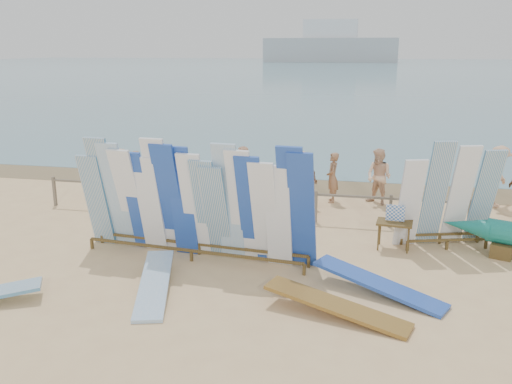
% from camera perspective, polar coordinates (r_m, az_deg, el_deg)
% --- Properties ---
extents(ground, '(160.00, 160.00, 0.00)m').
position_cam_1_polar(ground, '(12.73, -4.24, -6.71)').
color(ground, '#DBB57E').
rests_on(ground, ground).
extents(ocean, '(320.00, 240.00, 0.02)m').
position_cam_1_polar(ocean, '(139.46, 11.00, 12.71)').
color(ocean, slate).
rests_on(ocean, ground).
extents(wet_sand_strip, '(40.00, 2.60, 0.01)m').
position_cam_1_polar(wet_sand_strip, '(19.42, 1.71, 0.95)').
color(wet_sand_strip, olive).
rests_on(wet_sand_strip, ground).
extents(distant_ship, '(45.00, 8.00, 14.00)m').
position_cam_1_polar(distant_ship, '(191.96, 7.79, 14.95)').
color(distant_ship, '#999EA3').
rests_on(distant_ship, ocean).
extents(fence, '(12.08, 0.08, 0.90)m').
position_cam_1_polar(fence, '(15.29, -1.14, -0.46)').
color(fence, '#6E6353').
rests_on(fence, ground).
extents(main_surfboard_rack, '(5.63, 1.29, 2.80)m').
position_cam_1_polar(main_surfboard_rack, '(12.26, -6.51, -1.39)').
color(main_surfboard_rack, brown).
rests_on(main_surfboard_rack, ground).
extents(side_surfboard_rack, '(2.44, 1.32, 2.66)m').
position_cam_1_polar(side_surfboard_rack, '(13.68, 19.56, -0.69)').
color(side_surfboard_rack, brown).
rests_on(side_surfboard_rack, ground).
extents(vendor_table, '(0.88, 0.66, 1.10)m').
position_cam_1_polar(vendor_table, '(13.41, 14.31, -4.35)').
color(vendor_table, brown).
rests_on(vendor_table, ground).
extents(flat_board_c, '(2.73, 1.32, 0.41)m').
position_cam_1_polar(flat_board_c, '(10.13, 8.41, -12.79)').
color(flat_board_c, olive).
rests_on(flat_board_c, ground).
extents(flat_board_a, '(1.30, 2.74, 0.34)m').
position_cam_1_polar(flat_board_a, '(11.16, -10.59, -10.17)').
color(flat_board_a, '#84AFD4').
rests_on(flat_board_a, ground).
extents(flat_board_d, '(2.67, 1.64, 0.44)m').
position_cam_1_polar(flat_board_d, '(11.08, 12.71, -10.47)').
color(flat_board_d, '#2248AC').
rests_on(flat_board_d, ground).
extents(beach_chair_left, '(0.74, 0.76, 0.97)m').
position_cam_1_polar(beach_chair_left, '(15.74, 3.78, -1.35)').
color(beach_chair_left, red).
rests_on(beach_chair_left, ground).
extents(beach_chair_right, '(0.71, 0.73, 0.92)m').
position_cam_1_polar(beach_chair_right, '(16.40, 0.78, -0.70)').
color(beach_chair_right, red).
rests_on(beach_chair_right, ground).
extents(stroller, '(0.66, 0.81, 0.96)m').
position_cam_1_polar(stroller, '(15.72, 3.64, -0.99)').
color(stroller, red).
rests_on(stroller, ground).
extents(beachgoer_9, '(0.99, 1.31, 1.88)m').
position_cam_1_polar(beachgoer_9, '(17.85, 24.12, 1.49)').
color(beachgoer_9, tan).
rests_on(beachgoer_9, ground).
extents(beachgoer_6, '(0.72, 0.98, 1.81)m').
position_cam_1_polar(beachgoer_6, '(16.02, 4.59, 1.21)').
color(beachgoer_6, tan).
rests_on(beachgoer_6, ground).
extents(beachgoer_7, '(0.36, 0.60, 1.57)m').
position_cam_1_polar(beachgoer_7, '(17.02, 8.06, 1.52)').
color(beachgoer_7, '#8C6042').
rests_on(beachgoer_7, ground).
extents(beachgoer_0, '(0.59, 0.84, 1.57)m').
position_cam_1_polar(beachgoer_0, '(18.11, -14.02, 2.02)').
color(beachgoer_0, tan).
rests_on(beachgoer_0, ground).
extents(beachgoer_1, '(0.34, 0.59, 1.58)m').
position_cam_1_polar(beachgoer_1, '(17.49, -12.27, 1.70)').
color(beachgoer_1, '#8C6042').
rests_on(beachgoer_1, ground).
extents(beachgoer_5, '(1.45, 0.55, 1.54)m').
position_cam_1_polar(beachgoer_5, '(18.23, -1.34, 2.51)').
color(beachgoer_5, beige).
rests_on(beachgoer_5, ground).
extents(beachgoer_4, '(0.91, 0.99, 1.61)m').
position_cam_1_polar(beachgoer_4, '(16.60, 5.48, 1.32)').
color(beachgoer_4, '#8C6042').
rests_on(beachgoer_4, ground).
extents(beachgoer_8, '(0.92, 0.81, 1.73)m').
position_cam_1_polar(beachgoer_8, '(17.03, 12.81, 1.57)').
color(beachgoer_8, beige).
rests_on(beachgoer_8, ground).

